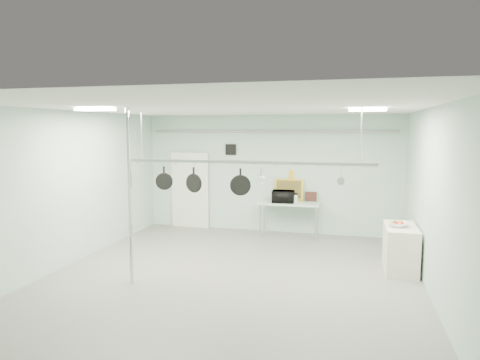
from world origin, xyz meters
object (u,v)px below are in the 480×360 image
(microwave, at_px, (283,196))
(chrome_pole, at_px, (130,197))
(pot_rack, at_px, (244,161))
(skillet_mid, at_px, (194,180))
(prep_table, at_px, (289,205))
(fruit_bowl, at_px, (397,224))
(coffee_canister, at_px, (295,198))
(side_cabinet, at_px, (400,248))
(skillet_right, at_px, (240,182))
(skillet_left, at_px, (164,178))

(microwave, bearing_deg, chrome_pole, 58.24)
(pot_rack, bearing_deg, microwave, 85.46)
(pot_rack, bearing_deg, skillet_mid, 180.00)
(prep_table, xyz_separation_m, pot_rack, (-0.40, -3.30, 1.40))
(chrome_pole, bearing_deg, fruit_bowl, 22.07)
(prep_table, bearing_deg, coffee_canister, 12.73)
(side_cabinet, xyz_separation_m, skillet_mid, (-3.96, -1.10, 1.38))
(fruit_bowl, bearing_deg, side_cabinet, 39.33)
(chrome_pole, relative_size, coffee_canister, 15.98)
(chrome_pole, height_order, coffee_canister, chrome_pole)
(fruit_bowl, height_order, skillet_right, skillet_right)
(coffee_canister, bearing_deg, side_cabinet, -42.88)
(microwave, bearing_deg, pot_rack, 81.36)
(prep_table, distance_m, side_cabinet, 3.39)
(skillet_mid, xyz_separation_m, skillet_right, (0.94, 0.00, -0.01))
(pot_rack, distance_m, coffee_canister, 3.59)
(microwave, bearing_deg, skillet_right, 80.11)
(prep_table, distance_m, skillet_left, 4.01)
(side_cabinet, xyz_separation_m, skillet_right, (-3.02, -1.10, 1.37))
(side_cabinet, relative_size, pot_rack, 0.25)
(skillet_right, bearing_deg, skillet_mid, 164.78)
(side_cabinet, distance_m, skillet_right, 3.49)
(fruit_bowl, distance_m, skillet_mid, 4.11)
(prep_table, relative_size, skillet_right, 3.02)
(side_cabinet, height_order, skillet_mid, skillet_mid)
(skillet_mid, bearing_deg, fruit_bowl, 30.53)
(pot_rack, xyz_separation_m, coffee_canister, (0.55, 3.33, -1.22))
(side_cabinet, height_order, coffee_canister, coffee_canister)
(microwave, relative_size, coffee_canister, 2.85)
(pot_rack, bearing_deg, skillet_left, 180.00)
(prep_table, relative_size, skillet_left, 3.57)
(side_cabinet, distance_m, microwave, 3.48)
(coffee_canister, relative_size, skillet_mid, 0.40)
(chrome_pole, height_order, microwave, chrome_pole)
(skillet_right, bearing_deg, skillet_left, 164.78)
(skillet_left, bearing_deg, prep_table, 45.89)
(pot_rack, relative_size, skillet_left, 10.72)
(prep_table, xyz_separation_m, microwave, (-0.15, -0.09, 0.23))
(prep_table, distance_m, skillet_right, 3.48)
(pot_rack, distance_m, fruit_bowl, 3.31)
(skillet_left, distance_m, skillet_right, 1.56)
(prep_table, height_order, skillet_left, skillet_left)
(chrome_pole, relative_size, side_cabinet, 2.67)
(microwave, distance_m, skillet_left, 3.81)
(side_cabinet, height_order, fruit_bowl, fruit_bowl)
(skillet_right, bearing_deg, prep_table, 66.67)
(pot_rack, height_order, skillet_left, pot_rack)
(skillet_left, xyz_separation_m, skillet_right, (1.56, 0.00, -0.04))
(skillet_mid, bearing_deg, prep_table, 82.49)
(coffee_canister, bearing_deg, skillet_mid, -115.00)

